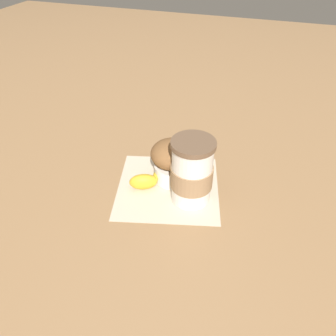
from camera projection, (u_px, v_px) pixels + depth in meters
name	position (u px, v px, depth m)	size (l,w,h in m)	color
ground_plane	(168.00, 187.00, 0.71)	(3.00, 3.00, 0.00)	#936D47
paper_napkin	(168.00, 187.00, 0.71)	(0.22, 0.22, 0.00)	beige
coffee_cup	(192.00, 172.00, 0.64)	(0.09, 0.09, 0.14)	silver
muffin	(170.00, 159.00, 0.70)	(0.09, 0.09, 0.10)	white
banana	(165.00, 171.00, 0.72)	(0.11, 0.16, 0.04)	gold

